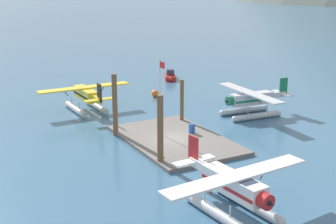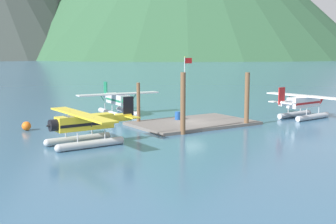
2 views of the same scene
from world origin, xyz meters
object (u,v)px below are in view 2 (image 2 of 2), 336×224
at_px(flagpole, 185,83).
at_px(seaplane_silver_bow_left, 118,102).
at_px(fuel_drum, 177,116).
at_px(seaplane_yellow_port_aft, 85,127).
at_px(mooring_buoy, 26,126).
at_px(seaplane_white_stbd_aft, 304,105).

bearing_deg(flagpole, seaplane_silver_bow_left, 98.78).
height_order(fuel_drum, seaplane_yellow_port_aft, seaplane_yellow_port_aft).
relative_size(flagpole, mooring_buoy, 7.77).
xyz_separation_m(flagpole, fuel_drum, (0.92, 2.79, -3.84)).
bearing_deg(seaplane_yellow_port_aft, seaplane_silver_bow_left, 54.55).
distance_m(seaplane_yellow_port_aft, seaplane_white_stbd_aft, 27.36).
bearing_deg(seaplane_silver_bow_left, flagpole, -81.22).
distance_m(flagpole, mooring_buoy, 16.51).
height_order(flagpole, seaplane_yellow_port_aft, flagpole).
bearing_deg(seaplane_yellow_port_aft, mooring_buoy, 102.33).
bearing_deg(flagpole, fuel_drum, 71.70).
distance_m(fuel_drum, seaplane_yellow_port_aft, 14.51).
bearing_deg(seaplane_yellow_port_aft, seaplane_white_stbd_aft, 0.36).
distance_m(fuel_drum, seaplane_white_stbd_aft, 15.17).
relative_size(flagpole, seaplane_white_stbd_aft, 0.67).
bearing_deg(seaplane_silver_bow_left, mooring_buoy, -158.17).
bearing_deg(seaplane_yellow_port_aft, flagpole, 13.53).
bearing_deg(mooring_buoy, seaplane_white_stbd_aft, -17.96).
relative_size(flagpole, fuel_drum, 7.94).
xyz_separation_m(flagpole, seaplane_silver_bow_left, (-1.83, 11.83, -3.00)).
distance_m(mooring_buoy, seaplane_yellow_port_aft, 10.02).
distance_m(seaplane_silver_bow_left, seaplane_white_stbd_aft, 22.30).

